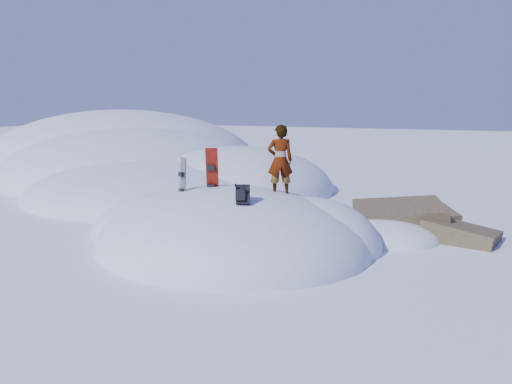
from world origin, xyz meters
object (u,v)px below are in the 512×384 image
at_px(snowboard_dark, 182,184).
at_px(backpack, 243,195).
at_px(person, 280,160).
at_px(snowboard_red, 212,179).

distance_m(snowboard_dark, backpack, 2.08).
bearing_deg(person, snowboard_red, -16.03).
distance_m(backpack, person, 1.67).
xyz_separation_m(snowboard_red, backpack, (1.38, -1.11, -0.11)).
xyz_separation_m(snowboard_dark, person, (2.27, 0.86, 0.62)).
height_order(snowboard_dark, backpack, snowboard_dark).
xyz_separation_m(snowboard_red, snowboard_dark, (-0.59, -0.45, -0.10)).
bearing_deg(backpack, snowboard_red, 116.74).
relative_size(backpack, person, 0.30).
distance_m(snowboard_dark, person, 2.50).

